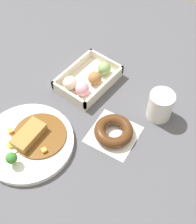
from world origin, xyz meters
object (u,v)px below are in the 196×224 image
curry_plate (29,142)px  donut_box (88,80)px  chocolate_ring_donut (114,131)px  coffee_mug (160,106)px

curry_plate → donut_box: curry_plate is taller
chocolate_ring_donut → donut_box: bearing=59.9°
chocolate_ring_donut → coffee_mug: bearing=-24.2°
donut_box → chocolate_ring_donut: (-0.11, -0.19, -0.00)m
donut_box → coffee_mug: 0.26m
curry_plate → coffee_mug: size_ratio=2.88×
chocolate_ring_donut → coffee_mug: 0.16m
chocolate_ring_donut → coffee_mug: coffee_mug is taller
curry_plate → chocolate_ring_donut: curry_plate is taller
coffee_mug → curry_plate: bearing=143.9°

